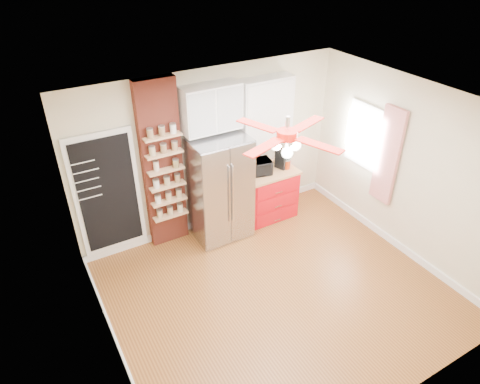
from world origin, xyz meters
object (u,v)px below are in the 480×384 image
fridge (219,188)px  toaster_oven (257,167)px  ceiling_fan (287,135)px  pantry_jar_oats (156,166)px  red_cabinet (268,193)px  canister_left (287,164)px  coffee_maker (282,159)px

fridge → toaster_oven: 0.76m
ceiling_fan → pantry_jar_oats: 2.28m
red_cabinet → ceiling_fan: ceiling_fan is taller
fridge → canister_left: bearing=-1.4°
canister_left → coffee_maker: bearing=119.5°
canister_left → pantry_jar_oats: pantry_jar_oats is taller
coffee_maker → pantry_jar_oats: (-2.16, 0.13, 0.39)m
fridge → ceiling_fan: bearing=-88.2°
fridge → canister_left: size_ratio=11.42×
fridge → coffee_maker: (1.23, 0.05, 0.18)m
canister_left → pantry_jar_oats: 2.27m
red_cabinet → pantry_jar_oats: pantry_jar_oats is taller
ceiling_fan → coffee_maker: 2.47m
coffee_maker → pantry_jar_oats: bearing=157.7°
canister_left → pantry_jar_oats: bearing=174.7°
ceiling_fan → canister_left: size_ratio=9.14×
red_cabinet → canister_left: size_ratio=6.13×
fridge → red_cabinet: fridge is taller
ceiling_fan → toaster_oven: size_ratio=3.17×
coffee_maker → canister_left: (0.04, -0.08, -0.08)m
canister_left → red_cabinet: bearing=165.3°
fridge → toaster_oven: (0.75, 0.06, 0.15)m
red_cabinet → coffee_maker: bearing=-0.3°
fridge → toaster_oven: fridge is taller
red_cabinet → ceiling_fan: 2.75m
red_cabinet → ceiling_fan: (-0.92, -1.68, 1.97)m
coffee_maker → canister_left: coffee_maker is taller
ceiling_fan → pantry_jar_oats: (-0.98, 1.81, -0.98)m
ceiling_fan → pantry_jar_oats: ceiling_fan is taller
toaster_oven → canister_left: size_ratio=2.88×
fridge → canister_left: 1.28m
ceiling_fan → coffee_maker: (1.18, 1.68, -1.37)m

